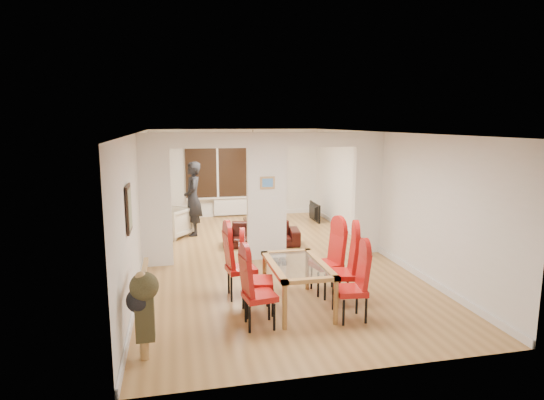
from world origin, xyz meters
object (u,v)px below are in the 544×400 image
object	(u,v)px
dining_chair_lb	(257,276)
dining_chair_ra	(351,285)
person	(193,199)
dining_table	(297,285)
dining_chair_la	(260,290)
dining_chair_lc	(241,264)
television	(312,212)
sofa	(261,234)
bottle	(260,213)
armchair	(171,223)
bowl	(268,217)
coffee_table	(265,223)
dining_chair_rc	(326,259)
dining_chair_rb	(341,268)

from	to	relation	value
dining_chair_lb	dining_chair_ra	xyz separation A→B (m)	(1.26, -0.52, -0.05)
person	dining_table	bearing A→B (deg)	14.01
dining_chair_ra	person	bearing A→B (deg)	116.39
dining_chair_la	dining_chair_lc	world-z (taller)	dining_chair_lc
dining_chair_lc	television	size ratio (longest dim) A/B	1.24
dining_table	sofa	world-z (taller)	dining_table
dining_chair_lb	bottle	bearing A→B (deg)	89.36
dining_chair_la	armchair	bearing A→B (deg)	93.84
bowl	dining_chair_ra	bearing A→B (deg)	-90.32
dining_chair_lc	bowl	world-z (taller)	dining_chair_lc
dining_chair_ra	armchair	xyz separation A→B (m)	(-2.51, 5.40, -0.15)
television	dining_chair_la	bearing A→B (deg)	157.11
dining_chair_lc	armchair	distance (m)	4.36
television	sofa	bearing A→B (deg)	139.86
dining_chair_la	bottle	world-z (taller)	dining_chair_la
armchair	coffee_table	size ratio (longest dim) A/B	0.74
coffee_table	bottle	xyz separation A→B (m)	(-0.12, 0.10, 0.25)
dining_chair_la	person	world-z (taller)	person
bottle	coffee_table	bearing A→B (deg)	-39.91
dining_table	dining_chair_rc	distance (m)	0.83
armchair	dining_chair_rc	bearing A→B (deg)	-22.41
armchair	bottle	size ratio (longest dim) A/B	3.13
dining_chair_ra	armchair	size ratio (longest dim) A/B	1.29
dining_chair_ra	sofa	bearing A→B (deg)	103.35
dining_chair_ra	dining_chair_lc	bearing A→B (deg)	146.45
television	dining_chair_ra	bearing A→B (deg)	167.79
dining_chair_ra	person	world-z (taller)	person
dining_table	dining_chair_lc	size ratio (longest dim) A/B	1.33
dining_chair_la	dining_chair_lb	bearing A→B (deg)	74.40
coffee_table	bowl	bearing A→B (deg)	41.99
dining_chair_ra	television	world-z (taller)	dining_chair_ra
dining_chair_rc	dining_chair_ra	bearing A→B (deg)	-101.38
dining_chair_lc	dining_chair_rb	world-z (taller)	dining_chair_rb
dining_chair_lb	sofa	distance (m)	3.81
dining_chair_lc	dining_chair_rb	distance (m)	1.59
dining_chair_la	dining_chair_rc	size ratio (longest dim) A/B	0.93
dining_chair_rc	television	xyz separation A→B (m)	(1.43, 5.38, -0.30)
dining_chair_rb	bottle	size ratio (longest dim) A/B	4.49
coffee_table	sofa	bearing A→B (deg)	-103.80
dining_chair_la	television	xyz separation A→B (m)	(2.74, 6.42, -0.27)
armchair	television	world-z (taller)	armchair
armchair	bowl	world-z (taller)	armchair
dining_chair_la	dining_chair_rb	xyz separation A→B (m)	(1.38, 0.51, 0.05)
sofa	television	bearing A→B (deg)	56.89
dining_chair_lb	dining_chair_ra	size ratio (longest dim) A/B	1.10
dining_chair_lb	dining_chair_rb	bearing A→B (deg)	12.55
dining_chair_ra	dining_chair_rc	bearing A→B (deg)	96.86
dining_chair_rc	person	distance (m)	4.85
bowl	television	bearing A→B (deg)	18.41
dining_chair_lb	dining_chair_rb	xyz separation A→B (m)	(1.32, 0.05, 0.01)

